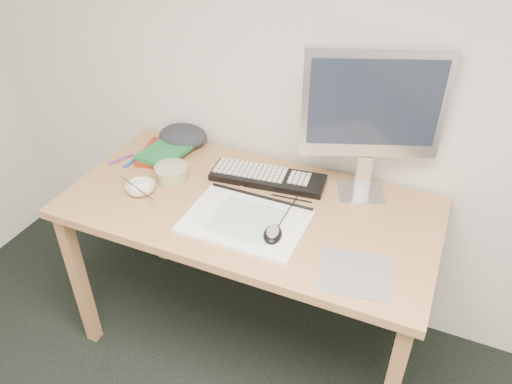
% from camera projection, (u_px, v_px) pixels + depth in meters
% --- Properties ---
extents(desk, '(1.40, 0.70, 0.75)m').
position_uv_depth(desk, '(249.00, 221.00, 1.93)').
color(desk, '#AF7F50').
rests_on(desk, ground).
extents(mousepad, '(0.26, 0.25, 0.00)m').
position_uv_depth(mousepad, '(355.00, 273.00, 1.58)').
color(mousepad, slate).
rests_on(mousepad, desk).
extents(sketchpad, '(0.43, 0.31, 0.01)m').
position_uv_depth(sketchpad, '(245.00, 221.00, 1.79)').
color(sketchpad, white).
rests_on(sketchpad, desk).
extents(keyboard, '(0.47, 0.20, 0.03)m').
position_uv_depth(keyboard, '(268.00, 178.00, 2.00)').
color(keyboard, black).
rests_on(keyboard, desk).
extents(monitor, '(0.48, 0.21, 0.58)m').
position_uv_depth(monitor, '(373.00, 108.00, 1.73)').
color(monitor, silver).
rests_on(monitor, desk).
extents(mouse, '(0.09, 0.12, 0.04)m').
position_uv_depth(mouse, '(273.00, 232.00, 1.70)').
color(mouse, black).
rests_on(mouse, sketchpad).
extents(rice_bowl, '(0.12, 0.12, 0.04)m').
position_uv_depth(rice_bowl, '(141.00, 188.00, 1.93)').
color(rice_bowl, white).
rests_on(rice_bowl, desk).
extents(chopsticks, '(0.22, 0.10, 0.02)m').
position_uv_depth(chopsticks, '(136.00, 187.00, 1.91)').
color(chopsticks, '#A9A9AB').
rests_on(chopsticks, rice_bowl).
extents(fruit_tub, '(0.15, 0.15, 0.07)m').
position_uv_depth(fruit_tub, '(172.00, 174.00, 1.99)').
color(fruit_tub, '#D3D64B').
rests_on(fruit_tub, desk).
extents(book_red, '(0.22, 0.26, 0.02)m').
position_uv_depth(book_red, '(163.00, 153.00, 2.17)').
color(book_red, maroon).
rests_on(book_red, desk).
extents(book_green, '(0.19, 0.24, 0.02)m').
position_uv_depth(book_green, '(165.00, 151.00, 2.14)').
color(book_green, '#1B6D34').
rests_on(book_green, book_red).
extents(cloth_lump, '(0.22, 0.20, 0.08)m').
position_uv_depth(cloth_lump, '(183.00, 136.00, 2.23)').
color(cloth_lump, '#26282E').
rests_on(cloth_lump, desk).
extents(pencil_pink, '(0.15, 0.08, 0.01)m').
position_uv_depth(pencil_pink, '(254.00, 196.00, 1.92)').
color(pencil_pink, pink).
rests_on(pencil_pink, desk).
extents(pencil_tan, '(0.15, 0.06, 0.01)m').
position_uv_depth(pencil_tan, '(253.00, 200.00, 1.90)').
color(pencil_tan, tan).
rests_on(pencil_tan, desk).
extents(pencil_black, '(0.16, 0.02, 0.01)m').
position_uv_depth(pencil_black, '(291.00, 198.00, 1.91)').
color(pencil_black, black).
rests_on(pencil_black, desk).
extents(marker_blue, '(0.02, 0.14, 0.01)m').
position_uv_depth(marker_blue, '(134.00, 160.00, 2.13)').
color(marker_blue, '#214DB3').
rests_on(marker_blue, desk).
extents(marker_orange, '(0.06, 0.14, 0.01)m').
position_uv_depth(marker_orange, '(156.00, 157.00, 2.15)').
color(marker_orange, orange).
rests_on(marker_orange, desk).
extents(marker_purple, '(0.06, 0.11, 0.01)m').
position_uv_depth(marker_purple, '(121.00, 159.00, 2.14)').
color(marker_purple, '#78278F').
rests_on(marker_purple, desk).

